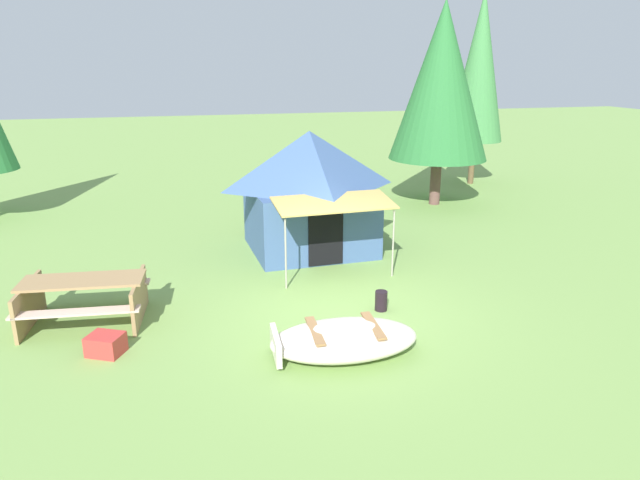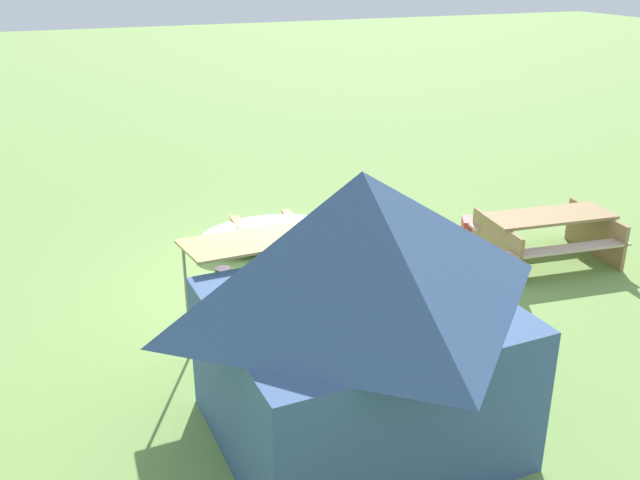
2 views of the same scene
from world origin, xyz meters
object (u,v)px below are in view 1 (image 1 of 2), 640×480
object	(u,v)px
picnic_table	(84,295)
beached_rowboat	(343,339)
pine_tree_back_right	(479,67)
fuel_can	(381,301)
cooler_box	(106,344)
canvas_cabin_tent	(310,190)
pine_tree_back_left	(442,82)

from	to	relation	value
picnic_table	beached_rowboat	bearing A→B (deg)	-29.40
beached_rowboat	pine_tree_back_right	size ratio (longest dim) A/B	0.35
pine_tree_back_right	picnic_table	bearing A→B (deg)	-143.97
picnic_table	fuel_can	distance (m)	5.02
picnic_table	fuel_can	xyz separation A→B (m)	(4.94, -0.83, -0.30)
cooler_box	fuel_can	distance (m)	4.55
picnic_table	fuel_can	bearing A→B (deg)	-9.48
canvas_cabin_tent	pine_tree_back_right	distance (m)	9.80
picnic_table	fuel_can	size ratio (longest dim) A/B	5.95
cooler_box	beached_rowboat	bearing A→B (deg)	-14.84
pine_tree_back_left	pine_tree_back_right	distance (m)	3.67
cooler_box	fuel_can	bearing A→B (deg)	5.43
pine_tree_back_left	pine_tree_back_right	size ratio (longest dim) A/B	0.91
canvas_cabin_tent	cooler_box	bearing A→B (deg)	-135.45
fuel_can	pine_tree_back_right	size ratio (longest dim) A/B	0.05
picnic_table	pine_tree_back_left	bearing A→B (deg)	33.52
beached_rowboat	cooler_box	size ratio (longest dim) A/B	4.62
pine_tree_back_right	pine_tree_back_left	bearing A→B (deg)	-136.25
fuel_can	pine_tree_back_left	distance (m)	8.96
beached_rowboat	fuel_can	world-z (taller)	beached_rowboat
picnic_table	cooler_box	size ratio (longest dim) A/B	4.24
fuel_can	cooler_box	bearing A→B (deg)	-174.57
canvas_cabin_tent	picnic_table	xyz separation A→B (m)	(-4.55, -2.82, -0.94)
cooler_box	pine_tree_back_right	world-z (taller)	pine_tree_back_right
pine_tree_back_left	pine_tree_back_right	xyz separation A→B (m)	(2.63, 2.52, 0.37)
beached_rowboat	picnic_table	distance (m)	4.41
beached_rowboat	cooler_box	xyz separation A→B (m)	(-3.42, 0.91, -0.09)
cooler_box	fuel_can	world-z (taller)	fuel_can
beached_rowboat	picnic_table	size ratio (longest dim) A/B	1.09
fuel_can	pine_tree_back_left	size ratio (longest dim) A/B	0.06
fuel_can	pine_tree_back_left	bearing A→B (deg)	57.94
beached_rowboat	canvas_cabin_tent	xyz separation A→B (m)	(0.72, 4.98, 1.18)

